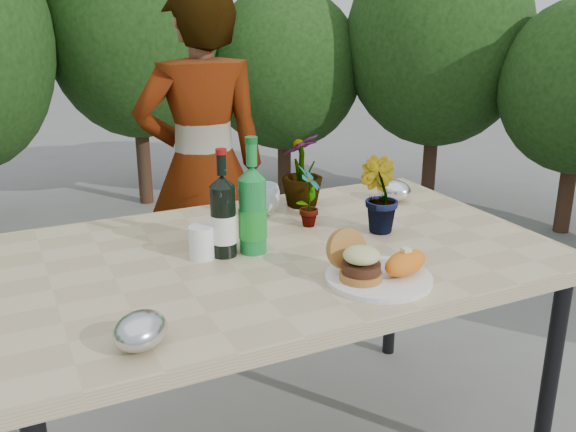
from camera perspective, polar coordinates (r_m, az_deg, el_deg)
name	(u,v)px	position (r m, az deg, el deg)	size (l,w,h in m)	color
patio_table	(276,268)	(1.91, -1.04, -4.64)	(1.60, 1.00, 0.75)	tan
shrub_hedge	(195,69)	(3.27, -8.25, 12.83)	(6.92, 5.08, 2.06)	#382316
dinner_plate	(379,278)	(1.70, 8.06, -5.49)	(0.28, 0.28, 0.01)	white
burger_stack	(357,260)	(1.66, 6.20, -3.94)	(0.11, 0.16, 0.11)	#B7722D
sweet_potato	(405,263)	(1.70, 10.40, -4.12)	(0.15, 0.08, 0.06)	orange
grilled_veg	(366,258)	(1.77, 6.91, -3.69)	(0.08, 0.05, 0.03)	olive
wine_bottle	(223,217)	(1.82, -5.78, -0.12)	(0.08, 0.08, 0.31)	black
sparkling_water	(253,211)	(1.83, -3.17, 0.44)	(0.08, 0.08, 0.34)	#167B31
plastic_cup	(202,242)	(1.83, -7.69, -2.34)	(0.07, 0.07, 0.10)	white
seedling_left	(309,197)	(2.05, 1.89, 1.73)	(0.11, 0.07, 0.20)	#1E511C
seedling_mid	(379,195)	(2.02, 8.06, 1.84)	(0.13, 0.10, 0.24)	#2B5F20
seedling_right	(302,170)	(2.25, 1.27, 4.08)	(0.14, 0.14, 0.26)	#21591E
blue_bowl	(261,199)	(2.19, -2.40, 1.50)	(0.13, 0.13, 0.10)	silver
foil_packet_left	(140,331)	(1.40, -12.98, -9.89)	(0.13, 0.11, 0.08)	silver
foil_packet_right	(394,190)	(2.36, 9.40, 2.26)	(0.13, 0.11, 0.08)	silver
person	(203,169)	(2.74, -7.55, 4.16)	(0.56, 0.37, 1.53)	#8F6647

